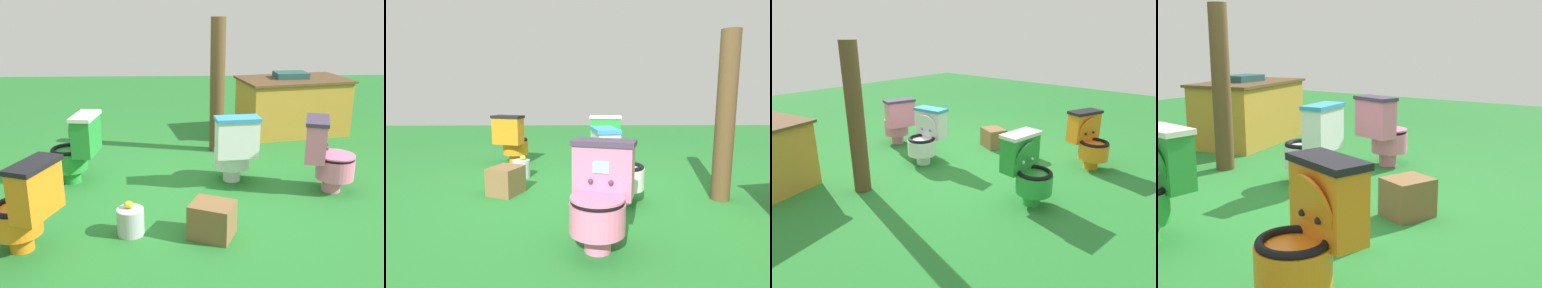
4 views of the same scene
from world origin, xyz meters
TOP-DOWN VIEW (x-y plane):
  - ground at (0.00, 0.00)m, footprint 14.00×14.00m
  - toilet_orange at (-1.38, -1.01)m, footprint 0.60×0.54m
  - toilet_white at (0.31, 0.27)m, footprint 0.45×0.53m
  - toilet_pink at (1.19, 0.05)m, footprint 0.59×0.53m
  - vendor_table at (1.35, 2.08)m, footprint 1.60×1.14m
  - wooden_post at (0.23, 1.32)m, footprint 0.18×0.18m
  - small_crate at (0.01, -0.83)m, footprint 0.42×0.39m
  - lemon_bucket at (-0.64, -0.77)m, footprint 0.22×0.22m

SIDE VIEW (x-z plane):
  - ground at x=0.00m, z-range 0.00..0.00m
  - lemon_bucket at x=-0.64m, z-range -0.02..0.26m
  - small_crate at x=0.01m, z-range 0.00..0.29m
  - toilet_pink at x=1.19m, z-range 0.01..0.73m
  - toilet_orange at x=-1.38m, z-range 0.01..0.74m
  - toilet_white at x=0.31m, z-range 0.01..0.74m
  - vendor_table at x=1.35m, z-range -0.03..0.82m
  - wooden_post at x=0.23m, z-range 0.00..1.62m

